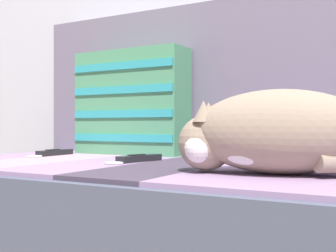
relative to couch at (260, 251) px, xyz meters
name	(u,v)px	position (x,y,z in m)	size (l,w,h in m)	color
couch	(260,251)	(0.00, 0.00, 0.00)	(2.00, 0.86, 0.42)	#3D3838
sofa_backrest	(292,76)	(0.00, 0.36, 0.48)	(1.96, 0.14, 0.53)	slate
throw_pillow_striped	(132,103)	(-0.53, 0.22, 0.40)	(0.41, 0.14, 0.37)	#4C9366
sleeping_cat	(270,134)	(0.07, -0.16, 0.30)	(0.43, 0.29, 0.18)	gray
game_remote_near	(138,159)	(-0.34, -0.04, 0.22)	(0.08, 0.20, 0.02)	black
game_remote_far	(53,153)	(-0.73, 0.03, 0.22)	(0.05, 0.20, 0.02)	black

